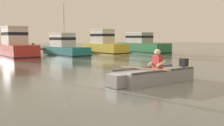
# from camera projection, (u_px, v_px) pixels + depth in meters

# --- Properties ---
(ground_plane) EXTENTS (120.00, 120.00, 0.00)m
(ground_plane) POSITION_uv_depth(u_px,v_px,m) (129.00, 85.00, 8.59)
(ground_plane) COLOR slate
(wooden_dock) EXTENTS (12.78, 1.64, 1.05)m
(wooden_dock) POSITION_uv_depth(u_px,v_px,m) (92.00, 47.00, 26.70)
(wooden_dock) COLOR brown
(wooden_dock) RESTS_ON ground
(rowboat_with_person) EXTENTS (3.72, 1.87, 1.19)m
(rowboat_with_person) POSITION_uv_depth(u_px,v_px,m) (153.00, 75.00, 9.10)
(rowboat_with_person) COLOR gray
(rowboat_with_person) RESTS_ON ground
(moored_boat_red) EXTENTS (2.38, 5.45, 2.48)m
(moored_boat_red) POSITION_uv_depth(u_px,v_px,m) (16.00, 46.00, 20.02)
(moored_boat_red) COLOR #B72D28
(moored_boat_red) RESTS_ON ground
(moored_boat_teal) EXTENTS (2.39, 5.87, 4.54)m
(moored_boat_teal) POSITION_uv_depth(u_px,v_px,m) (64.00, 47.00, 22.25)
(moored_boat_teal) COLOR #1E727A
(moored_boat_teal) RESTS_ON ground
(moored_boat_yellow) EXTENTS (2.43, 5.12, 2.39)m
(moored_boat_yellow) POSITION_uv_depth(u_px,v_px,m) (104.00, 45.00, 24.37)
(moored_boat_yellow) COLOR gold
(moored_boat_yellow) RESTS_ON ground
(moored_boat_green) EXTENTS (2.19, 6.29, 2.12)m
(moored_boat_green) POSITION_uv_depth(u_px,v_px,m) (142.00, 45.00, 25.75)
(moored_boat_green) COLOR #287042
(moored_boat_green) RESTS_ON ground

